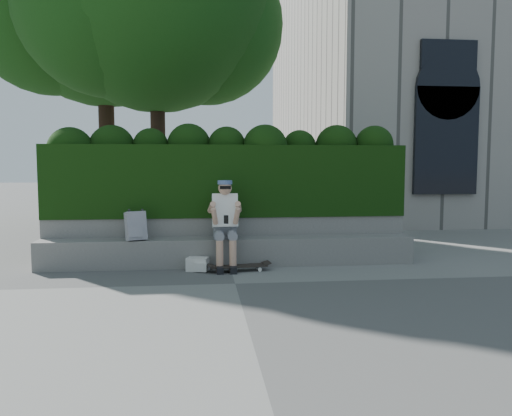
{
  "coord_description": "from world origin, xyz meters",
  "views": [
    {
      "loc": [
        -0.46,
        -6.7,
        1.63
      ],
      "look_at": [
        0.4,
        1.0,
        0.95
      ],
      "focal_mm": 35.0,
      "sensor_mm": 36.0,
      "label": 1
    }
  ],
  "objects": [
    {
      "name": "backpack_ground",
      "position": [
        -0.51,
        0.9,
        0.1
      ],
      "size": [
        0.37,
        0.3,
        0.21
      ],
      "primitive_type": "cube",
      "rotation": [
        0.0,
        0.0,
        -0.28
      ],
      "color": "silver",
      "rests_on": "ground"
    },
    {
      "name": "person",
      "position": [
        -0.08,
        1.07,
        0.75
      ],
      "size": [
        0.4,
        0.76,
        1.38
      ],
      "color": "slate",
      "rests_on": "ground"
    },
    {
      "name": "building",
      "position": [
        9.0,
        11.0,
        7.5
      ],
      "size": [
        12.0,
        12.0,
        15.0
      ],
      "primitive_type": "cube",
      "color": "gray",
      "rests_on": "ground"
    },
    {
      "name": "backpack_plaid",
      "position": [
        -1.46,
        1.15,
        0.67
      ],
      "size": [
        0.34,
        0.27,
        0.45
      ],
      "primitive_type": "cube",
      "rotation": [
        0.0,
        0.0,
        0.41
      ],
      "color": "#B4B3B8",
      "rests_on": "bench_ledge"
    },
    {
      "name": "hedge",
      "position": [
        0.0,
        1.95,
        1.35
      ],
      "size": [
        6.0,
        1.0,
        1.2
      ],
      "primitive_type": "cube",
      "color": "black",
      "rests_on": "planter_wall"
    },
    {
      "name": "planter_wall",
      "position": [
        0.0,
        1.73,
        0.38
      ],
      "size": [
        6.0,
        0.5,
        0.75
      ],
      "primitive_type": "cube",
      "color": "gray",
      "rests_on": "ground"
    },
    {
      "name": "ground",
      "position": [
        0.0,
        0.0,
        0.0
      ],
      "size": [
        80.0,
        80.0,
        0.0
      ],
      "primitive_type": "plane",
      "color": "slate",
      "rests_on": "ground"
    },
    {
      "name": "skateboard",
      "position": [
        0.12,
        0.79,
        0.08
      ],
      "size": [
        0.88,
        0.33,
        0.09
      ],
      "rotation": [
        0.0,
        0.0,
        0.14
      ],
      "color": "black",
      "rests_on": "ground"
    },
    {
      "name": "bench_ledge",
      "position": [
        0.0,
        1.25,
        0.23
      ],
      "size": [
        6.0,
        0.45,
        0.45
      ],
      "primitive_type": "cube",
      "color": "gray",
      "rests_on": "ground"
    },
    {
      "name": "tree_right",
      "position": [
        -2.85,
        6.66,
        5.76
      ],
      "size": [
        5.33,
        5.33,
        8.44
      ],
      "rotation": [
        0.0,
        0.0,
        -0.44
      ],
      "color": "black",
      "rests_on": "ground"
    }
  ]
}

